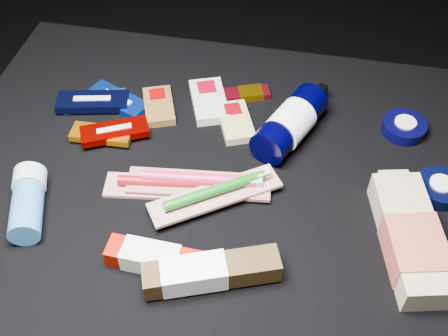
% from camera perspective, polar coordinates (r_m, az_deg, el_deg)
% --- Properties ---
extents(ground, '(3.00, 3.00, 0.00)m').
position_cam_1_polar(ground, '(1.30, -0.75, -12.71)').
color(ground, black).
rests_on(ground, ground).
extents(cloth_table, '(0.98, 0.78, 0.40)m').
position_cam_1_polar(cloth_table, '(1.13, -0.85, -7.75)').
color(cloth_table, black).
rests_on(cloth_table, ground).
extents(luna_bar_0, '(0.14, 0.09, 0.02)m').
position_cam_1_polar(luna_bar_0, '(1.12, -10.72, 6.78)').
color(luna_bar_0, '#082D98').
rests_on(luna_bar_0, cloth_table).
extents(luna_bar_1, '(0.13, 0.08, 0.02)m').
position_cam_1_polar(luna_bar_1, '(1.12, -12.93, 6.63)').
color(luna_bar_1, blue).
rests_on(luna_bar_1, cloth_table).
extents(luna_bar_2, '(0.14, 0.08, 0.02)m').
position_cam_1_polar(luna_bar_2, '(1.12, -13.18, 6.57)').
color(luna_bar_2, black).
rests_on(luna_bar_2, cloth_table).
extents(luna_bar_3, '(0.11, 0.05, 0.01)m').
position_cam_1_polar(luna_bar_3, '(1.05, -12.34, 3.38)').
color(luna_bar_3, '#C27208').
rests_on(luna_bar_3, cloth_table).
extents(luna_bar_4, '(0.13, 0.09, 0.02)m').
position_cam_1_polar(luna_bar_4, '(1.04, -11.05, 3.67)').
color(luna_bar_4, '#7F0300').
rests_on(luna_bar_4, cloth_table).
extents(clif_bar_0, '(0.09, 0.11, 0.02)m').
position_cam_1_polar(clif_bar_0, '(1.10, -6.65, 6.41)').
color(clif_bar_0, brown).
rests_on(clif_bar_0, cloth_table).
extents(clif_bar_1, '(0.10, 0.13, 0.02)m').
position_cam_1_polar(clif_bar_1, '(1.10, -1.57, 6.98)').
color(clif_bar_1, '#B5B6AF').
rests_on(clif_bar_1, cloth_table).
extents(clif_bar_2, '(0.09, 0.12, 0.02)m').
position_cam_1_polar(clif_bar_2, '(1.06, 1.13, 4.86)').
color(clif_bar_2, tan).
rests_on(clif_bar_2, cloth_table).
extents(power_bar, '(0.12, 0.07, 0.01)m').
position_cam_1_polar(power_bar, '(1.12, 2.10, 7.53)').
color(power_bar, maroon).
rests_on(power_bar, cloth_table).
extents(lotion_bottle, '(0.13, 0.21, 0.07)m').
position_cam_1_polar(lotion_bottle, '(1.02, 6.76, 4.56)').
color(lotion_bottle, black).
rests_on(lotion_bottle, cloth_table).
extents(cream_tin_upper, '(0.08, 0.08, 0.03)m').
position_cam_1_polar(cream_tin_upper, '(1.09, 17.83, 3.99)').
color(cream_tin_upper, black).
rests_on(cream_tin_upper, cloth_table).
extents(cream_tin_lower, '(0.08, 0.08, 0.03)m').
position_cam_1_polar(cream_tin_lower, '(1.01, 21.09, -1.92)').
color(cream_tin_lower, black).
rests_on(cream_tin_lower, cloth_table).
extents(bodywash_bottle, '(0.13, 0.24, 0.05)m').
position_cam_1_polar(bodywash_bottle, '(0.91, 18.50, -6.91)').
color(bodywash_bottle, tan).
rests_on(bodywash_bottle, cloth_table).
extents(deodorant_stick, '(0.09, 0.14, 0.05)m').
position_cam_1_polar(deodorant_stick, '(0.96, -19.32, -3.26)').
color(deodorant_stick, '#30679D').
rests_on(deodorant_stick, cloth_table).
extents(toothbrush_pack_0, '(0.23, 0.08, 0.03)m').
position_cam_1_polar(toothbrush_pack_0, '(0.95, -5.22, -1.74)').
color(toothbrush_pack_0, beige).
rests_on(toothbrush_pack_0, cloth_table).
extents(toothbrush_pack_1, '(0.25, 0.08, 0.03)m').
position_cam_1_polar(toothbrush_pack_1, '(0.94, -2.40, -1.41)').
color(toothbrush_pack_1, '#A69F9A').
rests_on(toothbrush_pack_1, cloth_table).
extents(toothbrush_pack_2, '(0.21, 0.17, 0.02)m').
position_cam_1_polar(toothbrush_pack_2, '(0.92, -0.71, -2.49)').
color(toothbrush_pack_2, beige).
rests_on(toothbrush_pack_2, cloth_table).
extents(toothpaste_carton_red, '(0.18, 0.05, 0.04)m').
position_cam_1_polar(toothpaste_carton_red, '(0.86, -6.42, -9.27)').
color(toothpaste_carton_red, '#820C00').
rests_on(toothpaste_carton_red, cloth_table).
extents(toothpaste_carton_green, '(0.20, 0.11, 0.04)m').
position_cam_1_polar(toothpaste_carton_green, '(0.83, -1.90, -10.57)').
color(toothpaste_carton_green, '#37260F').
rests_on(toothpaste_carton_green, cloth_table).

